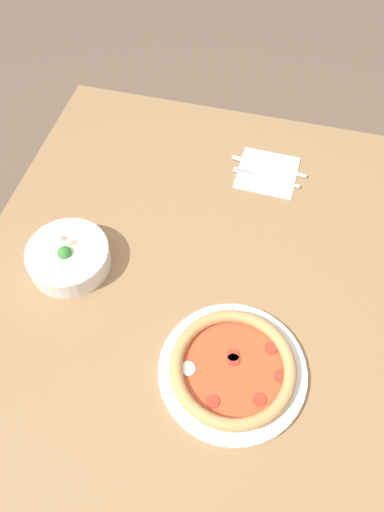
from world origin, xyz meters
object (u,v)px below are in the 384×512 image
object	(u,v)px
knife	(272,167)
pizza	(233,369)
fork	(267,178)
bowl	(68,256)

from	to	relation	value
knife	pizza	bearing A→B (deg)	97.55
fork	knife	world-z (taller)	same
bowl	knife	distance (m)	0.58
bowl	pizza	bearing A→B (deg)	-111.52
pizza	knife	xyz separation A→B (m)	(0.58, 0.01, -0.01)
pizza	bowl	size ratio (longest dim) A/B	1.59
pizza	knife	distance (m)	0.58
pizza	bowl	xyz separation A→B (m)	(0.16, 0.42, 0.01)
pizza	bowl	bearing A→B (deg)	68.48
pizza	bowl	world-z (taller)	bowl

